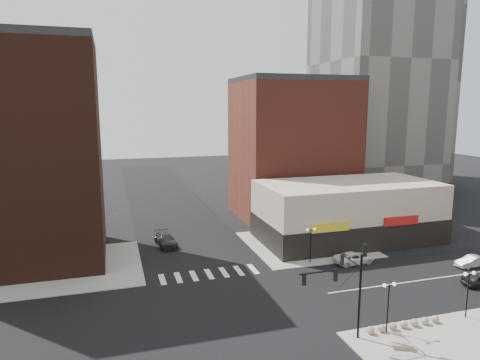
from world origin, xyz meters
name	(u,v)px	position (x,y,z in m)	size (l,w,h in m)	color
ground	(230,307)	(0.00, 0.00, 0.00)	(240.00, 240.00, 0.00)	black
road_ew	(230,307)	(0.00, 0.00, 0.01)	(200.00, 14.00, 0.02)	black
road_ns	(230,307)	(0.00, 0.00, 0.01)	(14.00, 200.00, 0.02)	black
sidewalk_nw	(74,268)	(-14.50, 14.50, 0.06)	(15.00, 15.00, 0.12)	gray
sidewalk_ne	(305,244)	(14.50, 14.50, 0.06)	(15.00, 15.00, 0.12)	gray
building_nw	(27,157)	(-19.00, 18.50, 12.50)	(16.00, 15.00, 25.00)	#3A1C12
building_ne_midrise	(292,151)	(19.00, 29.50, 11.00)	(18.00, 15.00, 22.00)	maroon
tower_far	(408,10)	(60.00, 56.00, 41.00)	(18.00, 18.00, 82.00)	#47443F
building_ne_row	(347,216)	(21.00, 15.00, 3.30)	(24.20, 12.20, 8.00)	#BDAE96
traffic_signal	(347,279)	(7.24, -7.83, 4.96)	(5.59, 3.09, 7.77)	black
street_lamp_se_a	(389,294)	(11.00, -8.00, 3.29)	(1.22, 0.32, 4.16)	black
street_lamp_se_b	(469,283)	(19.00, -8.00, 3.29)	(1.22, 0.32, 4.16)	black
street_lamp_ne	(311,236)	(12.00, 8.00, 3.29)	(1.22, 0.32, 4.16)	black
bollard_row	(404,324)	(12.65, -8.00, 0.44)	(6.93, 0.63, 0.63)	gray
white_suv	(354,258)	(16.88, 6.50, 0.67)	(2.22, 4.82, 1.34)	white
silver_sedan	(472,262)	(29.23, 1.57, 0.64)	(1.35, 3.87, 1.28)	#9B9BA0
dark_sedan_north	(166,240)	(-3.40, 19.46, 0.79)	(2.21, 5.43, 1.58)	black
stone_bench	(402,346)	(10.54, -10.57, 0.32)	(1.68, 1.08, 0.38)	gray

